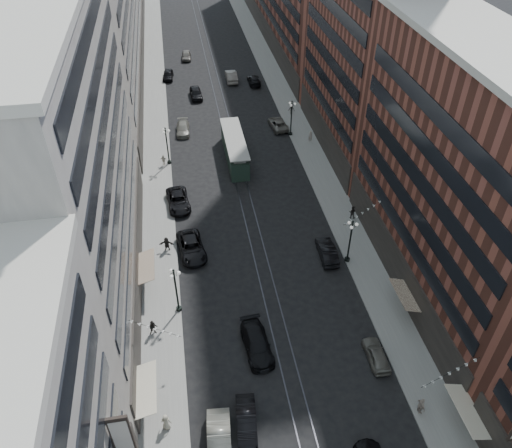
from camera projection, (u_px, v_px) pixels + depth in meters
ground at (230, 141)px, 74.54m from camera, size 220.00×220.00×0.00m
sidewalk_west at (155, 115)px, 80.68m from camera, size 4.00×180.00×0.15m
sidewalk_east at (288, 105)px, 83.52m from camera, size 4.00×180.00×0.15m
rail_west at (218, 111)px, 82.05m from camera, size 0.12×180.00×0.02m
rail_east at (227, 110)px, 82.23m from camera, size 0.12×180.00×0.02m
building_west_mid at (69, 171)px, 42.89m from camera, size 8.00×36.00×28.00m
building_east_mid at (459, 185)px, 44.75m from camera, size 8.00×30.00×24.00m
lamppost_sw_far at (176, 289)px, 47.02m from camera, size 1.03×1.14×5.52m
lamppost_sw_mid at (167, 145)px, 67.58m from camera, size 1.03×1.14×5.52m
lamppost_se_far at (350, 240)px, 52.44m from camera, size 1.03×1.14×5.52m
lamppost_se_mid at (291, 117)px, 73.76m from camera, size 1.03×1.14×5.52m
streetcar at (235, 149)px, 69.66m from camera, size 2.66×12.04×3.33m
car_1 at (219, 441)px, 37.89m from camera, size 2.20×5.31×1.71m
car_2 at (191, 247)px, 54.96m from camera, size 3.41×6.11×1.61m
car_4 at (376, 355)px, 44.18m from camera, size 1.68×4.07×1.38m
car_5 at (246, 421)px, 39.30m from camera, size 1.97×4.61×1.48m
pedestrian_1 at (166, 422)px, 38.97m from camera, size 0.91×0.64×1.68m
pedestrian_2 at (153, 327)px, 46.16m from camera, size 0.83×0.51×1.64m
pedestrian_4 at (421, 406)px, 39.96m from camera, size 0.55×1.08×1.79m
car_7 at (178, 201)px, 61.63m from camera, size 3.08×5.84×1.57m
car_8 at (183, 129)px, 75.96m from camera, size 2.22×4.88×1.39m
car_9 at (168, 75)px, 91.43m from camera, size 2.20×4.59×1.51m
car_10 at (327, 251)px, 54.47m from camera, size 1.83×4.79×1.56m
car_11 at (278, 124)px, 77.10m from camera, size 2.79×5.23×1.40m
car_12 at (254, 80)px, 89.74m from camera, size 2.02×4.94×1.43m
car_13 at (196, 93)px, 85.31m from camera, size 2.14×4.89×1.64m
car_14 at (231, 76)px, 90.68m from camera, size 1.95×5.41×1.78m
pedestrian_5 at (167, 244)px, 55.09m from camera, size 1.64×0.73×1.71m
pedestrian_6 at (164, 160)px, 68.56m from camera, size 1.01×0.69×1.57m
pedestrian_7 at (352, 212)px, 59.49m from camera, size 0.95×0.76×1.71m
pedestrian_8 at (310, 136)px, 73.54m from camera, size 0.66×0.46×1.73m
pedestrian_9 at (292, 109)px, 80.37m from camera, size 1.10×0.68×1.58m
car_extra_0 at (186, 56)px, 98.83m from camera, size 2.02×4.42×1.47m
car_extra_1 at (257, 344)px, 44.94m from camera, size 2.71×5.74×1.62m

